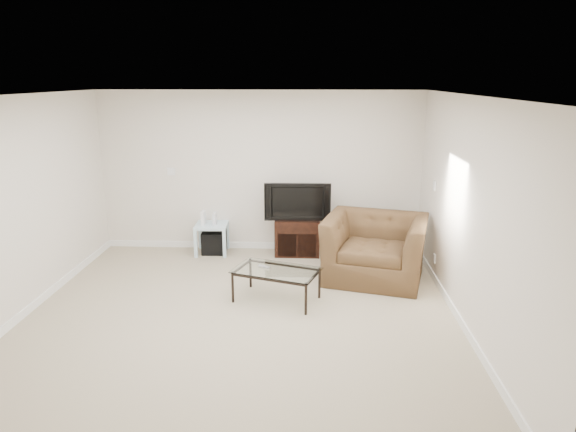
{
  "coord_description": "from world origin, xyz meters",
  "views": [
    {
      "loc": [
        0.82,
        -5.36,
        2.68
      ],
      "look_at": [
        0.5,
        1.2,
        0.9
      ],
      "focal_mm": 32.0,
      "sensor_mm": 36.0,
      "label": 1
    }
  ],
  "objects_px": {
    "television": "(298,201)",
    "subwoofer": "(214,242)",
    "tv_stand": "(297,236)",
    "side_table": "(212,239)",
    "recliner": "(375,238)",
    "coffee_table": "(276,285)"
  },
  "relations": [
    {
      "from": "television",
      "to": "recliner",
      "type": "height_order",
      "value": "recliner"
    },
    {
      "from": "television",
      "to": "coffee_table",
      "type": "distance_m",
      "value": 1.87
    },
    {
      "from": "television",
      "to": "subwoofer",
      "type": "height_order",
      "value": "television"
    },
    {
      "from": "tv_stand",
      "to": "recliner",
      "type": "relative_size",
      "value": 0.52
    },
    {
      "from": "television",
      "to": "subwoofer",
      "type": "distance_m",
      "value": 1.48
    },
    {
      "from": "subwoofer",
      "to": "recliner",
      "type": "bearing_deg",
      "value": -21.57
    },
    {
      "from": "subwoofer",
      "to": "coffee_table",
      "type": "distance_m",
      "value": 2.07
    },
    {
      "from": "coffee_table",
      "to": "tv_stand",
      "type": "bearing_deg",
      "value": 83.36
    },
    {
      "from": "recliner",
      "to": "coffee_table",
      "type": "relative_size",
      "value": 1.3
    },
    {
      "from": "tv_stand",
      "to": "coffee_table",
      "type": "xyz_separation_m",
      "value": [
        -0.21,
        -1.77,
        -0.09
      ]
    },
    {
      "from": "subwoofer",
      "to": "coffee_table",
      "type": "relative_size",
      "value": 0.35
    },
    {
      "from": "coffee_table",
      "to": "side_table",
      "type": "bearing_deg",
      "value": 123.31
    },
    {
      "from": "tv_stand",
      "to": "side_table",
      "type": "xyz_separation_m",
      "value": [
        -1.34,
        -0.04,
        -0.05
      ]
    },
    {
      "from": "side_table",
      "to": "recliner",
      "type": "distance_m",
      "value": 2.62
    },
    {
      "from": "recliner",
      "to": "coffee_table",
      "type": "bearing_deg",
      "value": -133.49
    },
    {
      "from": "side_table",
      "to": "coffee_table",
      "type": "xyz_separation_m",
      "value": [
        1.14,
        -1.73,
        -0.03
      ]
    },
    {
      "from": "television",
      "to": "coffee_table",
      "type": "xyz_separation_m",
      "value": [
        -0.21,
        -1.74,
        -0.66
      ]
    },
    {
      "from": "tv_stand",
      "to": "side_table",
      "type": "distance_m",
      "value": 1.34
    },
    {
      "from": "television",
      "to": "recliner",
      "type": "distance_m",
      "value": 1.46
    },
    {
      "from": "tv_stand",
      "to": "television",
      "type": "bearing_deg",
      "value": -90.0
    },
    {
      "from": "side_table",
      "to": "recliner",
      "type": "height_order",
      "value": "recliner"
    },
    {
      "from": "tv_stand",
      "to": "recliner",
      "type": "xyz_separation_m",
      "value": [
        1.09,
        -0.97,
        0.29
      ]
    }
  ]
}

